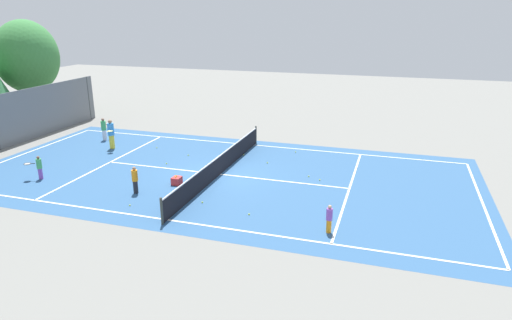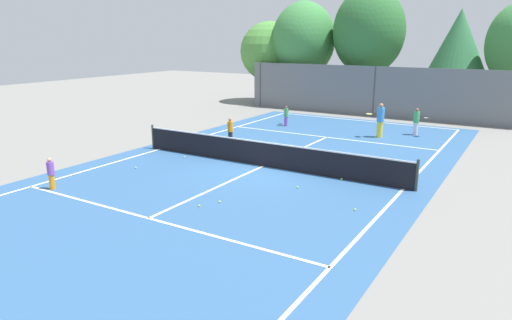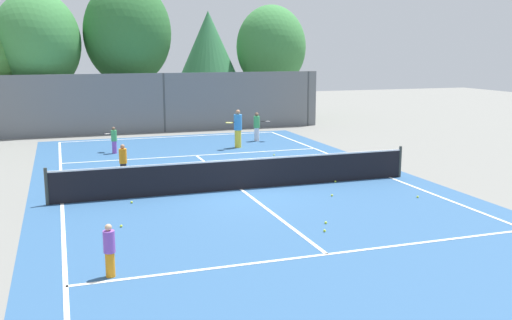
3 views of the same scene
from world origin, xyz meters
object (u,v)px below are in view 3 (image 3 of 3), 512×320
Objects in this scene: player_1 at (114,139)px; player_3 at (109,250)px; player_0 at (123,162)px; tennis_ball_2 at (325,231)px; ball_crate at (174,179)px; tennis_ball_10 at (335,182)px; tennis_ball_0 at (418,197)px; tennis_ball_7 at (132,202)px; tennis_ball_5 at (277,167)px; tennis_ball_13 at (83,196)px; tennis_ball_6 at (332,195)px; tennis_ball_9 at (352,175)px; player_2 at (257,126)px; tennis_ball_3 at (231,168)px; player_4 at (238,128)px; tennis_ball_11 at (121,226)px; tennis_ball_1 at (274,155)px; tennis_ball_4 at (85,185)px; tennis_ball_8 at (326,223)px; tennis_ball_12 at (106,191)px.

player_1 is 14.35m from player_3.
tennis_ball_2 is (4.07, -7.60, -0.60)m from player_0.
tennis_ball_10 is (5.24, -1.53, -0.15)m from ball_crate.
player_0 is 18.85× the size of tennis_ball_0.
tennis_ball_0 and tennis_ball_7 have the same top height.
tennis_ball_5 is at bearing 30.66° from tennis_ball_7.
tennis_ball_2 is (-4.14, -2.14, 0.00)m from tennis_ball_0.
tennis_ball_6 is at bearing -18.06° from tennis_ball_13.
tennis_ball_2 is at bearing -123.83° from tennis_ball_9.
tennis_ball_9 is (0.59, -8.77, -0.70)m from player_2.
tennis_ball_5 and tennis_ball_6 have the same top height.
player_2 is 12.22m from tennis_ball_0.
tennis_ball_3 is (3.89, -4.77, -0.58)m from player_1.
player_3 is at bearing -118.37° from player_2.
player_0 is at bearing 165.06° from tennis_ball_9.
player_4 is (6.93, 14.00, 0.34)m from player_3.
player_3 is 16.58× the size of tennis_ball_11.
tennis_ball_6 is at bearing -96.99° from player_2.
player_1 is 17.64× the size of tennis_ball_1.
tennis_ball_0 is at bearing -22.82° from tennis_ball_6.
tennis_ball_0 and tennis_ball_13 have the same top height.
player_2 is at bearing 10.25° from player_1.
tennis_ball_11 is (0.67, -5.05, 0.00)m from tennis_ball_4.
tennis_ball_11 is (-7.24, -8.24, 0.00)m from tennis_ball_1.
tennis_ball_1 is at bearing 21.94° from tennis_ball_4.
tennis_ball_7 is at bearing -92.26° from player_0.
player_4 is at bearing 45.24° from tennis_ball_13.
player_2 is 4.15m from tennis_ball_1.
ball_crate is at bearing 172.52° from tennis_ball_9.
tennis_ball_2 is 6.65m from tennis_ball_9.
tennis_ball_13 is (-2.97, -0.83, -0.15)m from ball_crate.
tennis_ball_1 and tennis_ball_6 have the same top height.
ball_crate is at bearing 143.34° from tennis_ball_6.
tennis_ball_0 is 6.16m from tennis_ball_5.
tennis_ball_9 is (-0.44, 3.38, 0.00)m from tennis_ball_0.
tennis_ball_8 is at bearing -119.33° from tennis_ball_10.
tennis_ball_9 and tennis_ball_13 have the same top height.
tennis_ball_11 is at bearing -103.23° from tennis_ball_7.
tennis_ball_4 is 8.41m from tennis_ball_10.
player_3 reaches higher than tennis_ball_11.
tennis_ball_8 is at bearing -101.52° from player_2.
player_4 is 12.24m from tennis_ball_8.
tennis_ball_9 is at bearing -48.52° from tennis_ball_5.
tennis_ball_2 is (3.90, -13.03, -0.58)m from player_1.
player_1 is 8.75m from tennis_ball_7.
tennis_ball_12 is at bearing -164.13° from tennis_ball_5.
player_3 reaches higher than tennis_ball_0.
tennis_ball_12 is (-2.27, -0.40, -0.15)m from ball_crate.
tennis_ball_5 is (1.70, -0.46, 0.00)m from tennis_ball_3.
player_0 is 0.88× the size of player_2.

